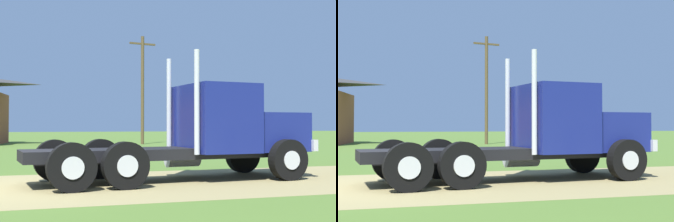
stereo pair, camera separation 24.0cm
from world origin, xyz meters
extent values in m
plane|color=#4B6A28|center=(0.00, 0.00, 0.00)|extent=(200.00, 200.00, 0.00)
cube|color=#928352|center=(0.00, 0.00, 0.00)|extent=(120.00, 5.98, 0.01)
cube|color=black|center=(4.10, 0.36, 0.75)|extent=(7.90, 2.29, 0.28)
cube|color=navy|center=(7.12, 0.66, 1.30)|extent=(1.90, 2.16, 1.10)
cube|color=silver|center=(8.02, 0.75, 0.93)|extent=(0.38, 2.20, 0.32)
cube|color=navy|center=(5.41, 0.49, 1.68)|extent=(1.96, 2.45, 1.86)
cube|color=#2D3D4C|center=(6.30, 0.58, 2.05)|extent=(0.23, 1.90, 0.82)
cylinder|color=silver|center=(4.33, 1.29, 2.08)|extent=(0.14, 0.14, 2.68)
cylinder|color=silver|center=(4.51, -0.51, 2.08)|extent=(0.14, 0.14, 2.68)
cylinder|color=silver|center=(4.79, 1.43, 0.53)|extent=(1.05, 0.62, 0.52)
cylinder|color=black|center=(6.93, 1.79, 0.56)|extent=(1.14, 0.41, 1.11)
cylinder|color=silver|center=(6.91, 1.95, 0.56)|extent=(0.50, 0.09, 0.50)
cylinder|color=black|center=(7.15, -0.49, 0.56)|extent=(1.14, 0.41, 1.11)
cylinder|color=silver|center=(7.17, -0.64, 0.56)|extent=(0.50, 0.09, 0.50)
cylinder|color=black|center=(1.10, 1.21, 0.56)|extent=(1.14, 0.41, 1.11)
cylinder|color=silver|center=(1.09, 1.37, 0.56)|extent=(0.50, 0.09, 0.50)
cylinder|color=black|center=(1.33, -1.07, 0.56)|extent=(1.14, 0.41, 1.11)
cylinder|color=silver|center=(1.35, -1.23, 0.56)|extent=(0.50, 0.09, 0.50)
cylinder|color=black|center=(2.35, 1.33, 0.56)|extent=(1.14, 0.41, 1.11)
cylinder|color=silver|center=(2.33, 1.49, 0.56)|extent=(0.50, 0.09, 0.50)
cylinder|color=black|center=(2.57, -0.94, 0.56)|extent=(1.14, 0.41, 1.11)
cylinder|color=silver|center=(2.59, -1.10, 0.56)|extent=(0.50, 0.09, 0.50)
cylinder|color=brown|center=(9.31, 24.40, 4.30)|extent=(0.26, 0.26, 8.61)
cube|color=brown|center=(9.31, 24.40, 8.01)|extent=(2.19, 0.49, 0.14)
camera|label=1|loc=(0.31, -11.60, 1.48)|focal=49.89mm
camera|label=2|loc=(0.55, -11.66, 1.48)|focal=49.89mm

